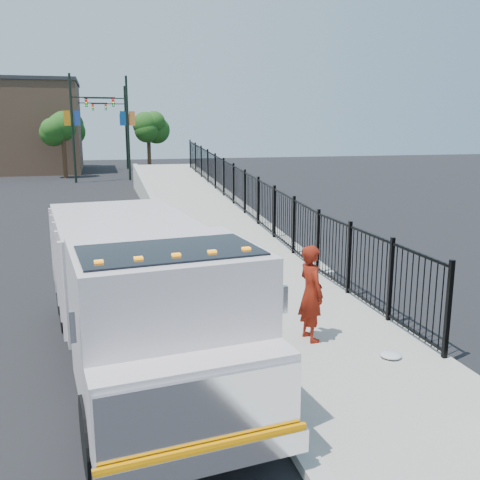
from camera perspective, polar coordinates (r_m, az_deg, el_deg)
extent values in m
plane|color=black|center=(11.04, -1.01, -10.76)|extent=(120.00, 120.00, 0.00)
cube|color=#9E998E|center=(9.93, 13.02, -13.43)|extent=(3.55, 12.00, 0.12)
cube|color=#ADAAA3|center=(9.25, 2.02, -14.98)|extent=(0.30, 12.00, 0.16)
cube|color=#9E998E|center=(26.62, -4.72, 2.84)|extent=(3.95, 24.06, 3.19)
cube|color=black|center=(22.92, 0.51, 3.64)|extent=(0.10, 28.00, 1.80)
cube|color=black|center=(10.21, -10.90, -9.44)|extent=(1.87, 7.21, 0.23)
cube|color=silver|center=(7.63, -7.82, -8.47)|extent=(2.72, 2.58, 2.10)
cube|color=silver|center=(6.69, -4.91, -16.46)|extent=(2.54, 1.02, 1.05)
cube|color=silver|center=(6.36, -3.87, -18.05)|extent=(2.41, 0.36, 0.89)
cube|color=silver|center=(6.57, -3.56, -22.35)|extent=(2.52, 0.48, 0.29)
cube|color=orange|center=(6.49, -3.58, -21.21)|extent=(2.51, 0.34, 0.06)
cube|color=black|center=(7.18, -7.47, -4.47)|extent=(2.45, 1.62, 0.89)
cube|color=silver|center=(11.18, -12.41, -1.95)|extent=(3.01, 4.67, 1.78)
cube|color=silver|center=(6.31, -17.42, -8.83)|extent=(0.07, 0.07, 0.37)
cube|color=silver|center=(6.95, 4.80, -6.34)|extent=(0.07, 0.07, 0.37)
cube|color=orange|center=(6.56, -14.82, -2.39)|extent=(0.11, 0.10, 0.06)
cube|color=orange|center=(6.63, -10.77, -2.05)|extent=(0.11, 0.10, 0.06)
cube|color=orange|center=(6.72, -6.81, -1.71)|extent=(0.11, 0.10, 0.06)
cube|color=orange|center=(6.85, -2.99, -1.38)|extent=(0.11, 0.10, 0.06)
cube|color=orange|center=(7.01, 0.68, -1.05)|extent=(0.11, 0.10, 0.06)
cylinder|color=black|center=(7.30, -15.04, -19.45)|extent=(0.46, 1.08, 1.05)
cylinder|color=black|center=(7.77, 2.06, -16.92)|extent=(0.46, 1.08, 1.05)
cylinder|color=black|center=(11.99, -17.89, -6.80)|extent=(0.46, 1.08, 1.05)
cylinder|color=black|center=(12.28, -7.54, -5.84)|extent=(0.46, 1.08, 1.05)
cylinder|color=black|center=(13.09, -18.23, -5.23)|extent=(0.46, 1.08, 1.05)
cylinder|color=black|center=(13.36, -8.74, -4.40)|extent=(0.46, 1.08, 1.05)
imported|color=maroon|center=(10.60, 7.58, -5.63)|extent=(0.55, 0.76, 1.92)
ellipsoid|color=silver|center=(10.40, 15.78, -11.71)|extent=(0.40, 0.40, 0.10)
cylinder|color=black|center=(42.48, -17.42, 11.23)|extent=(0.18, 0.18, 8.00)
cube|color=black|center=(42.49, -15.40, 14.45)|extent=(3.20, 0.08, 0.08)
cube|color=black|center=(42.49, -13.37, 14.08)|extent=(0.18, 0.22, 0.60)
cube|color=navy|center=(42.47, -17.01, 12.33)|extent=(0.45, 0.04, 1.10)
cube|color=#C97411|center=(42.50, -17.97, 12.27)|extent=(0.45, 0.04, 1.10)
cylinder|color=black|center=(43.55, -11.85, 11.53)|extent=(0.18, 0.18, 8.00)
cube|color=black|center=(43.54, -14.16, 14.45)|extent=(3.20, 0.08, 0.08)
cube|color=black|center=(43.52, -16.08, 13.89)|extent=(0.18, 0.22, 0.60)
cube|color=orange|center=(43.57, -11.43, 12.60)|extent=(0.45, 0.04, 1.10)
cube|color=navy|center=(43.53, -12.37, 12.56)|extent=(0.45, 0.04, 1.10)
cylinder|color=black|center=(53.29, -17.35, 11.31)|extent=(0.18, 0.18, 8.00)
cube|color=black|center=(53.28, -15.74, 13.89)|extent=(3.20, 0.08, 0.08)
cube|color=black|center=(53.28, -14.13, 13.59)|extent=(0.18, 0.22, 0.60)
cube|color=navy|center=(53.28, -17.02, 12.20)|extent=(0.45, 0.04, 1.10)
cube|color=#D15A29|center=(53.30, -17.78, 12.15)|extent=(0.45, 0.04, 1.10)
cylinder|color=black|center=(54.86, -12.06, 11.60)|extent=(0.18, 0.18, 8.00)
cube|color=black|center=(54.84, -13.89, 13.92)|extent=(3.20, 0.08, 0.08)
cube|color=black|center=(54.82, -15.42, 13.48)|extent=(0.18, 0.22, 0.60)
cube|color=#C9641F|center=(54.88, -11.73, 12.45)|extent=(0.45, 0.04, 1.10)
cube|color=#2138A5|center=(54.85, -12.47, 12.42)|extent=(0.45, 0.04, 1.10)
cylinder|color=#382314|center=(46.51, -18.20, 8.25)|extent=(0.36, 0.36, 3.20)
sphere|color=#194714|center=(46.43, -18.39, 11.20)|extent=(2.39, 2.39, 2.39)
cylinder|color=#382314|center=(51.44, -9.66, 9.00)|extent=(0.36, 0.36, 3.20)
sphere|color=#194714|center=(51.37, -9.76, 11.67)|extent=(2.32, 2.32, 2.32)
cylinder|color=#382314|center=(59.01, -17.77, 8.98)|extent=(0.36, 0.36, 3.20)
sphere|color=#194714|center=(58.95, -17.92, 11.31)|extent=(3.33, 3.33, 3.33)
cube|color=#8C664C|center=(54.28, -22.09, 10.99)|extent=(10.00, 10.00, 8.00)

